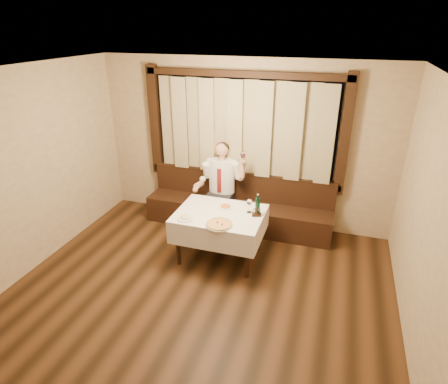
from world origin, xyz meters
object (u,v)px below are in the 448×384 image
(green_bottle, at_px, (258,206))
(cruet_caddy, at_px, (257,213))
(pasta_red, at_px, (226,205))
(dining_table, at_px, (220,219))
(pizza, at_px, (219,224))
(seated_man, at_px, (221,180))
(pasta_cream, at_px, (186,216))
(banquette, at_px, (238,209))

(green_bottle, xyz_separation_m, cruet_caddy, (0.00, -0.05, -0.09))
(pasta_red, distance_m, green_bottle, 0.52)
(dining_table, distance_m, green_bottle, 0.59)
(pizza, relative_size, green_bottle, 1.18)
(dining_table, xyz_separation_m, green_bottle, (0.53, 0.11, 0.24))
(pizza, xyz_separation_m, seated_man, (-0.40, 1.28, 0.08))
(pasta_red, bearing_deg, green_bottle, -8.58)
(dining_table, bearing_deg, green_bottle, 12.01)
(pizza, distance_m, pasta_red, 0.55)
(dining_table, height_order, pasta_red, pasta_red)
(pasta_cream, bearing_deg, dining_table, 38.41)
(pasta_red, height_order, cruet_caddy, cruet_caddy)
(banquette, relative_size, seated_man, 2.15)
(dining_table, bearing_deg, seated_man, 107.30)
(pasta_cream, bearing_deg, banquette, 73.41)
(dining_table, relative_size, pasta_red, 5.50)
(banquette, distance_m, pizza, 1.46)
(pasta_red, bearing_deg, cruet_caddy, -13.82)
(pizza, bearing_deg, pasta_red, 98.38)
(green_bottle, bearing_deg, pasta_cream, -155.20)
(banquette, bearing_deg, dining_table, -90.00)
(pasta_cream, relative_size, seated_man, 0.17)
(dining_table, distance_m, cruet_caddy, 0.56)
(pasta_red, bearing_deg, banquette, 91.89)
(pasta_cream, bearing_deg, pizza, -4.02)
(dining_table, bearing_deg, pizza, -73.05)
(green_bottle, relative_size, seated_man, 0.22)
(dining_table, distance_m, pasta_red, 0.23)
(pizza, bearing_deg, cruet_caddy, 44.62)
(dining_table, height_order, pizza, pizza)
(pasta_red, height_order, pasta_cream, pasta_cream)
(dining_table, bearing_deg, pasta_cream, -141.59)
(banquette, relative_size, pasta_cream, 12.80)
(pizza, height_order, green_bottle, green_bottle)
(green_bottle, bearing_deg, dining_table, -167.99)
(banquette, bearing_deg, pizza, -85.54)
(green_bottle, distance_m, cruet_caddy, 0.10)
(dining_table, relative_size, pizza, 3.34)
(banquette, xyz_separation_m, pizza, (0.11, -1.38, 0.46))
(dining_table, height_order, seated_man, seated_man)
(pizza, distance_m, cruet_caddy, 0.59)
(green_bottle, bearing_deg, seated_man, 135.03)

